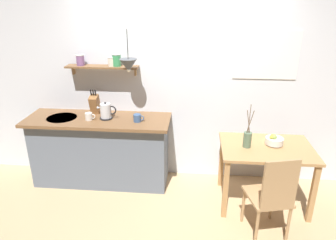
{
  "coord_description": "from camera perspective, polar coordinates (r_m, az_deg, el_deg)",
  "views": [
    {
      "loc": [
        0.22,
        -3.29,
        2.36
      ],
      "look_at": [
        -0.1,
        0.25,
        0.95
      ],
      "focal_mm": 33.47,
      "sensor_mm": 36.0,
      "label": 1
    }
  ],
  "objects": [
    {
      "name": "ground_plane",
      "position": [
        4.06,
        1.12,
        -13.94
      ],
      "size": [
        14.0,
        14.0,
        0.0
      ],
      "primitive_type": "plane",
      "color": "tan"
    },
    {
      "name": "back_wall",
      "position": [
        4.07,
        4.81,
        7.2
      ],
      "size": [
        6.8,
        0.11,
        2.7
      ],
      "color": "silver",
      "rests_on": "ground_plane"
    },
    {
      "name": "kitchen_counter",
      "position": [
        4.26,
        -12.13,
        -5.3
      ],
      "size": [
        1.83,
        0.63,
        0.92
      ],
      "color": "slate",
      "rests_on": "ground_plane"
    },
    {
      "name": "wall_shelf",
      "position": [
        4.03,
        -11.81,
        10.01
      ],
      "size": [
        0.91,
        0.2,
        0.28
      ],
      "color": "brown"
    },
    {
      "name": "dining_table",
      "position": [
        3.83,
        17.38,
        -6.21
      ],
      "size": [
        1.04,
        0.74,
        0.75
      ],
      "color": "tan",
      "rests_on": "ground_plane"
    },
    {
      "name": "dining_chair_near",
      "position": [
        3.36,
        18.44,
        -12.76
      ],
      "size": [
        0.49,
        0.51,
        0.97
      ],
      "color": "tan",
      "rests_on": "ground_plane"
    },
    {
      "name": "fruit_bowl",
      "position": [
        3.83,
        18.77,
        -3.53
      ],
      "size": [
        0.2,
        0.2,
        0.13
      ],
      "color": "silver",
      "rests_on": "dining_table"
    },
    {
      "name": "twig_vase",
      "position": [
        3.67,
        14.26,
        -3.41
      ],
      "size": [
        0.09,
        0.09,
        0.51
      ],
      "color": "#567056",
      "rests_on": "dining_table"
    },
    {
      "name": "electric_kettle",
      "position": [
        3.99,
        -11.23,
        1.55
      ],
      "size": [
        0.24,
        0.16,
        0.22
      ],
      "color": "black",
      "rests_on": "kitchen_counter"
    },
    {
      "name": "knife_block",
      "position": [
        4.19,
        -13.21,
        2.91
      ],
      "size": [
        0.1,
        0.19,
        0.33
      ],
      "color": "#9E6B3D",
      "rests_on": "kitchen_counter"
    },
    {
      "name": "coffee_mug_by_sink",
      "position": [
        4.01,
        -14.18,
        0.64
      ],
      "size": [
        0.13,
        0.09,
        0.09
      ],
      "color": "white",
      "rests_on": "kitchen_counter"
    },
    {
      "name": "coffee_mug_spare",
      "position": [
        3.85,
        -5.58,
        0.36
      ],
      "size": [
        0.14,
        0.09,
        0.09
      ],
      "color": "#3D5B89",
      "rests_on": "kitchen_counter"
    },
    {
      "name": "pendant_lamp",
      "position": [
        3.74,
        -7.22,
        9.85
      ],
      "size": [
        0.21,
        0.21,
        0.49
      ],
      "color": "black"
    }
  ]
}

